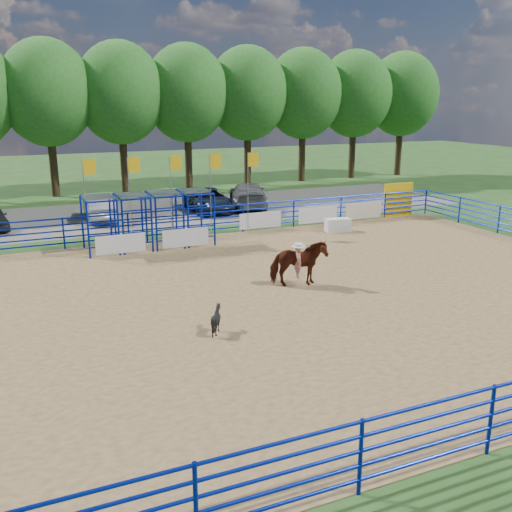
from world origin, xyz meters
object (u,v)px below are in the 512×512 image
at_px(announcer_table, 338,225).
at_px(car_c, 209,200).
at_px(calf, 216,319).
at_px(car_b, 100,207).
at_px(horse_and_rider, 298,262).
at_px(car_d, 248,195).

xyz_separation_m(announcer_table, car_c, (-4.35, 8.21, 0.34)).
bearing_deg(calf, car_b, -15.58).
relative_size(announcer_table, car_b, 0.29).
xyz_separation_m(horse_and_rider, car_d, (4.59, 15.69, -0.13)).
bearing_deg(announcer_table, car_c, 117.95).
distance_m(calf, car_d, 20.65).
xyz_separation_m(car_b, car_d, (9.42, 0.22, 0.06)).
bearing_deg(car_d, car_c, 23.60).
distance_m(calf, car_b, 18.43).
bearing_deg(car_b, car_d, -176.66).
bearing_deg(announcer_table, horse_and_rider, -130.40).
height_order(calf, car_c, car_c).
bearing_deg(horse_and_rider, announcer_table, 49.60).
distance_m(car_b, car_d, 9.42).
xyz_separation_m(horse_and_rider, car_b, (-4.83, 15.47, -0.19)).
bearing_deg(car_c, announcer_table, -59.55).
bearing_deg(car_d, car_b, 19.52).
height_order(calf, car_d, car_d).
bearing_deg(car_c, horse_and_rider, -94.13).
height_order(horse_and_rider, car_b, horse_and_rider).
height_order(car_b, car_c, car_b).
height_order(horse_and_rider, calf, horse_and_rider).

